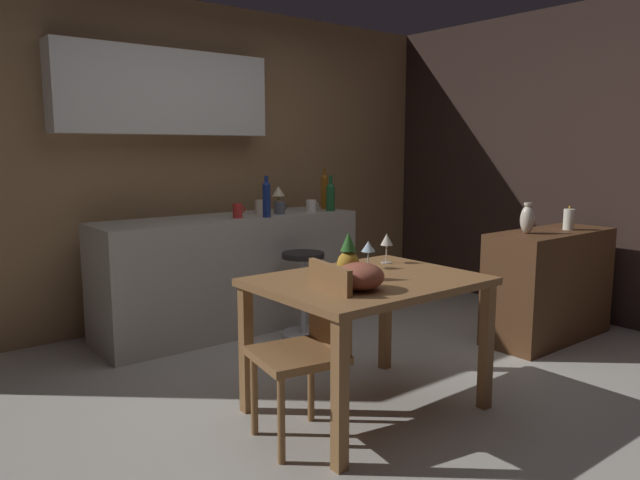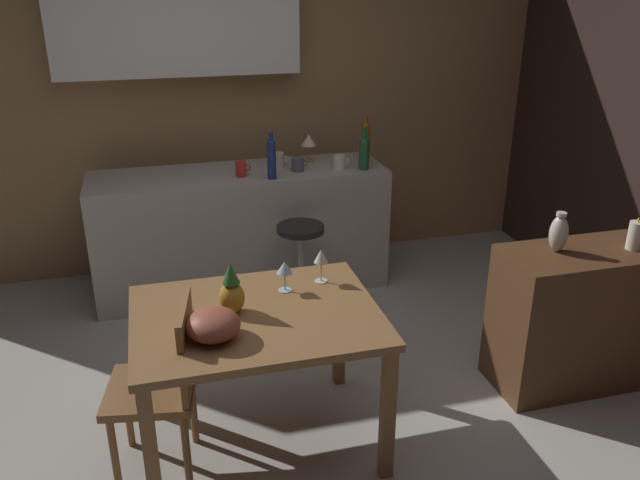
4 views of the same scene
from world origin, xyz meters
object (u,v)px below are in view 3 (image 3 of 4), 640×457
fruit_bowl (407,300)px  wine_bottle_cobalt (65,230)px  wine_glass_center (381,235)px  cup_teal (48,245)px  wine_glass_left (465,287)px  wine_bottle_amber (40,250)px  pineapple_centerpiece (467,265)px  pillar_candle_tall (300,193)px  sideboard_cabinet (296,244)px  cup_mustard (78,251)px  dining_table (444,304)px  wine_glass_right (404,248)px  cup_slate (99,311)px  vase_copper (262,163)px  wine_bottle_green (64,188)px  wine_bottle_clear (77,265)px  bar_stool (183,335)px  chair_near_window (541,415)px

fruit_bowl → wine_bottle_cobalt: wine_bottle_cobalt is taller
wine_glass_center → cup_teal: 1.49m
wine_glass_left → wine_glass_center: wine_glass_center is taller
wine_bottle_amber → wine_bottle_cobalt: wine_bottle_cobalt is taller
pineapple_centerpiece → pillar_candle_tall: size_ratio=1.55×
pineapple_centerpiece → cup_teal: (0.48, 1.71, 0.09)m
pillar_candle_tall → wine_glass_center: bearing=-171.3°
pillar_candle_tall → wine_bottle_amber: bearing=138.1°
wine_glass_left → pineapple_centerpiece: (0.27, -0.16, -0.02)m
sideboard_cabinet → wine_bottle_amber: 2.47m
cup_mustard → pineapple_centerpiece: bearing=-102.5°
wine_glass_left → dining_table: bearing=-15.1°
wine_bottle_amber → wine_glass_left: bearing=-99.2°
wine_glass_right → cup_teal: size_ratio=1.33×
pillar_candle_tall → dining_table: bearing=-167.8°
cup_slate → vase_copper: bearing=-21.2°
sideboard_cabinet → wine_glass_center: wine_glass_center is taller
pineapple_centerpiece → wine_glass_center: bearing=26.5°
dining_table → wine_bottle_amber: (-0.07, 1.60, 0.41)m
wine_bottle_green → pillar_candle_tall: wine_bottle_green is taller
vase_copper → wine_bottle_amber: bearing=152.1°
wine_glass_left → wine_bottle_clear: 1.39m
sideboard_cabinet → cup_mustard: size_ratio=8.62×
dining_table → bar_stool: (0.57, 1.10, -0.26)m
dining_table → fruit_bowl: bearing=132.2°
fruit_bowl → pillar_candle_tall: pillar_candle_tall is taller
cup_teal → wine_bottle_clear: bearing=-166.0°
bar_stool → wine_glass_right: (-0.30, -1.02, 0.45)m
chair_near_window → bar_stool: 1.70m
sideboard_cabinet → pineapple_centerpiece: bearing=-171.6°
wine_bottle_green → wine_bottle_amber: bearing=-179.6°
cup_slate → cup_teal: bearing=15.6°
wine_glass_left → vase_copper: 2.62m
wine_glass_left → wine_glass_right: size_ratio=1.16×
wine_glass_right → wine_bottle_amber: (-0.34, 1.52, 0.22)m
wine_bottle_amber → pineapple_centerpiece: bearing=-89.1°
wine_bottle_green → cup_mustard: 0.66m
dining_table → wine_bottle_cobalt: (0.16, 1.54, 0.42)m
wine_bottle_cobalt → cup_mustard: 0.20m
sideboard_cabinet → wine_bottle_cobalt: 2.26m
wine_bottle_green → wine_bottle_cobalt: bearing=-174.9°
pineapple_centerpiece → pillar_candle_tall: pineapple_centerpiece is taller
dining_table → wine_glass_center: 0.48m
wine_bottle_clear → wine_bottle_green: bearing=6.7°
cup_teal → wine_bottle_amber: bearing=-175.7°
pineapple_centerpiece → wine_bottle_green: 1.97m
chair_near_window → wine_bottle_cobalt: 1.87m
dining_table → cup_teal: bearing=75.3°
wine_glass_right → cup_mustard: (0.04, 1.43, 0.10)m
bar_stool → wine_glass_right: bearing=-106.5°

